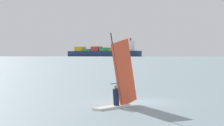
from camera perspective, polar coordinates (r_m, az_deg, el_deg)
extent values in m
plane|color=gray|center=(23.85, 3.63, -5.85)|extent=(4000.00, 4000.00, 0.00)
cube|color=white|center=(21.22, -0.02, -6.56)|extent=(2.34, 2.11, 0.12)
cylinder|color=black|center=(21.33, 0.65, -0.95)|extent=(0.82, 0.70, 4.02)
cube|color=#E54C2D|center=(21.89, 1.83, -1.46)|extent=(1.81, 1.54, 3.93)
cylinder|color=black|center=(21.59, 1.12, -3.01)|extent=(1.18, 1.01, 0.04)
cylinder|color=#191E38|center=(21.42, 0.59, -5.08)|extent=(0.52, 0.51, 0.95)
sphere|color=tan|center=(21.36, 0.59, -3.53)|extent=(0.22, 0.22, 0.22)
cube|color=navy|center=(890.30, -1.32, 1.39)|extent=(159.35, 133.25, 12.70)
cube|color=silver|center=(856.85, 2.76, 2.57)|extent=(21.11, 22.17, 22.54)
cylinder|color=red|center=(857.32, 2.76, 3.53)|extent=(4.00, 4.00, 6.00)
cube|color=gold|center=(876.25, 0.29, 1.89)|extent=(28.70, 28.57, 2.60)
cube|color=#2D8C47|center=(887.66, -1.01, 2.05)|extent=(28.70, 28.57, 7.80)
cube|color=red|center=(899.50, -2.29, 2.12)|extent=(28.70, 28.57, 10.40)
cube|color=#2D8C47|center=(911.71, -3.52, 1.94)|extent=(28.70, 28.57, 5.20)
cube|color=gold|center=(924.41, -4.73, 2.09)|extent=(28.70, 28.57, 10.40)
cube|color=#4C564C|center=(1625.70, -8.03, 1.56)|extent=(712.34, 364.38, 28.86)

